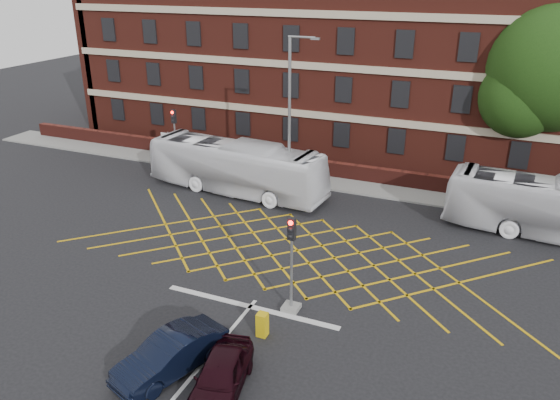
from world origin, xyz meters
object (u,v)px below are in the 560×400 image
at_px(car_navy, 171,354).
at_px(utility_cabinet, 262,325).
at_px(traffic_light_far, 176,144).
at_px(street_lamp, 290,146).
at_px(direction_signs, 168,143).
at_px(traffic_light_near, 291,273).
at_px(bus_left, 236,167).
at_px(car_maroon, 221,376).
at_px(deciduous_tree, 549,76).

height_order(car_navy, utility_cabinet, car_navy).
distance_m(traffic_light_far, street_lamp, 10.13).
bearing_deg(utility_cabinet, traffic_light_far, 131.93).
relative_size(street_lamp, direction_signs, 4.50).
distance_m(traffic_light_near, direction_signs, 21.53).
bearing_deg(street_lamp, direction_signs, 163.03).
xyz_separation_m(bus_left, car_navy, (5.70, -16.21, -0.96)).
xyz_separation_m(car_maroon, street_lamp, (-4.23, 16.65, 2.82)).
relative_size(car_navy, street_lamp, 0.44).
relative_size(deciduous_tree, direction_signs, 5.32).
distance_m(deciduous_tree, direction_signs, 26.28).
bearing_deg(traffic_light_far, car_maroon, -53.55).
bearing_deg(car_navy, direction_signs, 143.34).
distance_m(bus_left, street_lamp, 4.05).
bearing_deg(deciduous_tree, car_navy, -114.98).
height_order(deciduous_tree, traffic_light_far, deciduous_tree).
bearing_deg(traffic_light_near, street_lamp, 112.29).
bearing_deg(car_navy, car_maroon, 13.27).
distance_m(street_lamp, utility_cabinet, 14.25).
bearing_deg(utility_cabinet, bus_left, 120.89).
relative_size(street_lamp, utility_cabinet, 9.87).
bearing_deg(direction_signs, car_navy, -56.18).
bearing_deg(street_lamp, utility_cabinet, -72.40).
xyz_separation_m(bus_left, street_lamp, (3.61, 0.21, 1.82)).
bearing_deg(car_navy, deciduous_tree, 84.54).
relative_size(car_maroon, deciduous_tree, 0.34).
xyz_separation_m(car_navy, street_lamp, (-2.09, 16.42, 2.77)).
distance_m(bus_left, direction_signs, 8.42).
distance_m(traffic_light_near, street_lamp, 12.24).
relative_size(traffic_light_near, traffic_light_far, 1.00).
bearing_deg(bus_left, car_navy, -154.92).
height_order(traffic_light_near, direction_signs, traffic_light_near).
xyz_separation_m(bus_left, direction_signs, (-7.59, 3.62, -0.29)).
height_order(traffic_light_near, traffic_light_far, same).
distance_m(street_lamp, direction_signs, 11.90).
distance_m(deciduous_tree, traffic_light_far, 25.07).
distance_m(bus_left, traffic_light_far, 6.59).
bearing_deg(traffic_light_far, direction_signs, 141.33).
bearing_deg(traffic_light_near, bus_left, 126.71).
bearing_deg(car_maroon, utility_cabinet, 78.63).
bearing_deg(utility_cabinet, street_lamp, 107.60).
xyz_separation_m(traffic_light_near, street_lamp, (-4.60, 11.21, 1.73)).
bearing_deg(direction_signs, street_lamp, -16.97).
xyz_separation_m(car_navy, traffic_light_near, (2.51, 5.21, 1.05)).
height_order(car_navy, traffic_light_near, traffic_light_near).
bearing_deg(deciduous_tree, traffic_light_near, -114.79).
height_order(car_maroon, street_lamp, street_lamp).
xyz_separation_m(bus_left, traffic_light_far, (-6.12, 2.44, 0.09)).
height_order(car_navy, deciduous_tree, deciduous_tree).
distance_m(bus_left, utility_cabinet, 15.28).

